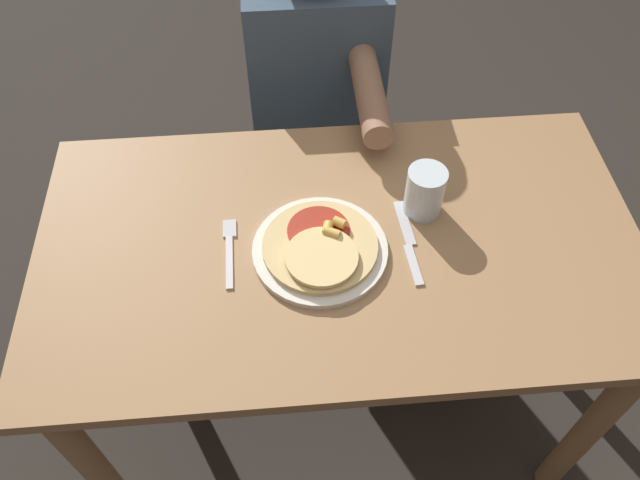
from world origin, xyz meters
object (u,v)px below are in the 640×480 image
(dining_table, at_px, (338,275))
(plate, at_px, (320,250))
(pizza, at_px, (321,247))
(person_diner, at_px, (317,83))
(fork, at_px, (229,248))
(drinking_glass, at_px, (425,192))
(knife, at_px, (409,243))

(dining_table, relative_size, plate, 4.56)
(plate, xyz_separation_m, pizza, (0.00, -0.01, 0.02))
(dining_table, distance_m, person_diner, 0.63)
(pizza, distance_m, fork, 0.19)
(person_diner, bearing_deg, fork, -110.10)
(dining_table, bearing_deg, pizza, -144.08)
(plate, bearing_deg, person_diner, 86.05)
(dining_table, height_order, fork, fork)
(plate, xyz_separation_m, fork, (-0.18, 0.02, -0.00))
(person_diner, bearing_deg, plate, -93.95)
(plate, distance_m, drinking_glass, 0.25)
(knife, xyz_separation_m, drinking_glass, (0.04, 0.09, 0.05))
(drinking_glass, height_order, person_diner, person_diner)
(knife, relative_size, drinking_glass, 1.99)
(drinking_glass, xyz_separation_m, person_diner, (-0.18, 0.55, -0.14))
(plate, relative_size, person_diner, 0.23)
(fork, bearing_deg, knife, -2.73)
(pizza, relative_size, person_diner, 0.20)
(fork, bearing_deg, drinking_glass, 10.21)
(pizza, distance_m, person_diner, 0.67)
(plate, bearing_deg, dining_table, 30.11)
(knife, distance_m, drinking_glass, 0.11)
(fork, distance_m, knife, 0.37)
(pizza, bearing_deg, drinking_glass, 24.44)
(fork, relative_size, drinking_glass, 1.57)
(dining_table, relative_size, drinking_glass, 11.32)
(dining_table, xyz_separation_m, knife, (0.14, -0.02, 0.13))
(dining_table, distance_m, drinking_glass, 0.27)
(fork, xyz_separation_m, person_diner, (0.23, 0.63, -0.08))
(fork, bearing_deg, pizza, -8.83)
(drinking_glass, bearing_deg, knife, -115.29)
(pizza, xyz_separation_m, drinking_glass, (0.23, 0.10, 0.03))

